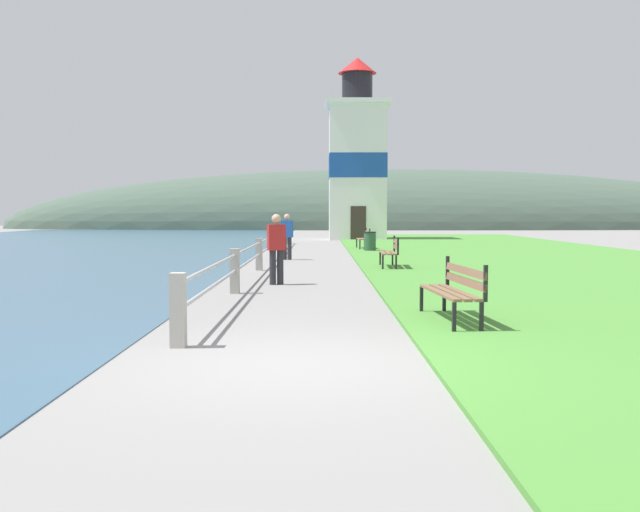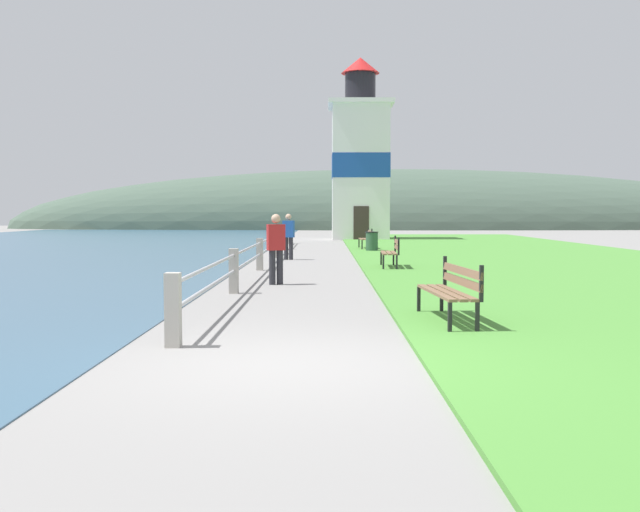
{
  "view_description": "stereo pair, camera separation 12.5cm",
  "coord_description": "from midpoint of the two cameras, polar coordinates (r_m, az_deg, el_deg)",
  "views": [
    {
      "loc": [
        0.32,
        -7.56,
        1.64
      ],
      "look_at": [
        0.29,
        14.21,
        0.3
      ],
      "focal_mm": 40.0,
      "sensor_mm": 36.0,
      "label": 1
    },
    {
      "loc": [
        0.45,
        -7.56,
        1.64
      ],
      "look_at": [
        0.29,
        14.21,
        0.3
      ],
      "focal_mm": 40.0,
      "sensor_mm": 36.0,
      "label": 2
    }
  ],
  "objects": [
    {
      "name": "park_bench_midway",
      "position": [
        20.66,
        5.61,
        0.45
      ],
      "size": [
        0.54,
        1.72,
        0.94
      ],
      "rotation": [
        0.0,
        0.0,
        3.1
      ],
      "color": "brown",
      "rests_on": "ground_plane"
    },
    {
      "name": "distant_hillside",
      "position": [
        72.95,
        6.07,
        2.21
      ],
      "size": [
        80.0,
        16.0,
        12.0
      ],
      "color": "#475B4C",
      "rests_on": "ground_plane"
    },
    {
      "name": "person_strolling",
      "position": [
        16.13,
        -3.65,
        0.77
      ],
      "size": [
        0.44,
        0.32,
        1.6
      ],
      "rotation": [
        0.0,
        0.0,
        1.88
      ],
      "color": "#28282D",
      "rests_on": "ground_plane"
    },
    {
      "name": "person_by_railing",
      "position": [
        24.59,
        -2.72,
        1.7
      ],
      "size": [
        0.42,
        0.29,
        1.58
      ],
      "rotation": [
        0.0,
        0.0,
        1.35
      ],
      "color": "#28282D",
      "rests_on": "ground_plane"
    },
    {
      "name": "grass_verge",
      "position": [
        26.09,
        15.89,
        -0.15
      ],
      "size": [
        12.0,
        52.45,
        0.06
      ],
      "color": "#4C8E38",
      "rests_on": "ground_plane"
    },
    {
      "name": "seawall_railing",
      "position": [
        23.02,
        -4.36,
        0.77
      ],
      "size": [
        0.18,
        28.9,
        0.91
      ],
      "color": "#A8A399",
      "rests_on": "ground_plane"
    },
    {
      "name": "lighthouse",
      "position": [
        43.38,
        2.97,
        7.53
      ],
      "size": [
        3.84,
        3.84,
        10.89
      ],
      "color": "white",
      "rests_on": "ground_plane"
    },
    {
      "name": "park_bench_near",
      "position": [
        10.58,
        10.49,
        -2.49
      ],
      "size": [
        0.63,
        2.03,
        0.94
      ],
      "rotation": [
        0.0,
        0.0,
        3.22
      ],
      "color": "brown",
      "rests_on": "ground_plane"
    },
    {
      "name": "trash_bin",
      "position": [
        29.54,
        3.96,
        1.15
      ],
      "size": [
        0.54,
        0.54,
        0.84
      ],
      "color": "#2D5138",
      "rests_on": "ground_plane"
    },
    {
      "name": "ground_plane",
      "position": [
        7.75,
        -2.82,
        -8.68
      ],
      "size": [
        160.0,
        160.0,
        0.0
      ],
      "primitive_type": "plane",
      "color": "gray"
    },
    {
      "name": "park_bench_far",
      "position": [
        31.3,
        3.55,
        1.49
      ],
      "size": [
        0.53,
        1.64,
        0.94
      ],
      "rotation": [
        0.0,
        0.0,
        3.18
      ],
      "color": "brown",
      "rests_on": "ground_plane"
    }
  ]
}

